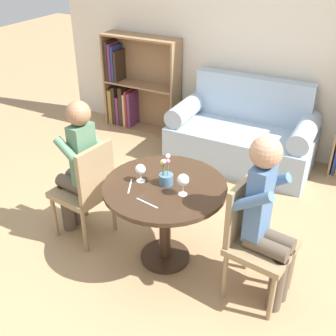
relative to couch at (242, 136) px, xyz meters
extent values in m
plane|color=tan|center=(0.00, -1.83, -0.31)|extent=(16.00, 16.00, 0.00)
cube|color=silver|center=(0.00, 0.43, 1.04)|extent=(5.20, 0.05, 2.70)
cylinder|color=#382619|center=(0.00, -1.83, 0.37)|extent=(0.92, 0.92, 0.03)
cylinder|color=#382619|center=(0.00, -1.83, 0.04)|extent=(0.09, 0.09, 0.64)
cylinder|color=#382619|center=(0.00, -1.83, -0.30)|extent=(0.40, 0.40, 0.03)
cube|color=#9EB2C6|center=(0.00, -0.05, -0.10)|extent=(1.55, 0.80, 0.42)
cube|color=#9EB2C6|center=(0.00, 0.27, 0.36)|extent=(1.33, 0.16, 0.50)
cylinder|color=#9EB2C6|center=(-0.67, -0.05, 0.22)|extent=(0.22, 0.72, 0.22)
cylinder|color=#9EB2C6|center=(0.67, -0.05, 0.22)|extent=(0.22, 0.72, 0.22)
cube|color=#93704C|center=(-1.44, 0.37, 0.29)|extent=(1.00, 0.02, 1.21)
cube|color=#93704C|center=(-1.93, 0.24, 0.29)|extent=(0.02, 0.28, 1.21)
cube|color=#93704C|center=(-0.95, 0.24, 0.29)|extent=(0.02, 0.28, 1.21)
cube|color=#93704C|center=(-1.44, 0.24, -0.30)|extent=(0.95, 0.28, 0.02)
cube|color=#93704C|center=(-1.44, 0.24, 0.29)|extent=(0.95, 0.28, 0.02)
cube|color=#93704C|center=(-1.44, 0.24, 0.88)|extent=(0.95, 0.28, 0.02)
cube|color=olive|center=(-1.88, 0.23, -0.06)|extent=(0.05, 0.23, 0.46)
cube|color=#332319|center=(-1.82, 0.23, -0.03)|extent=(0.04, 0.23, 0.51)
cube|color=#602D5B|center=(-1.77, 0.23, -0.10)|extent=(0.04, 0.23, 0.38)
cube|color=#332319|center=(-1.71, 0.23, -0.03)|extent=(0.05, 0.23, 0.52)
cube|color=tan|center=(-1.66, 0.23, -0.07)|extent=(0.03, 0.23, 0.44)
cube|color=maroon|center=(-1.63, 0.23, -0.05)|extent=(0.03, 0.23, 0.49)
cube|color=#602D5B|center=(-1.59, 0.23, -0.06)|extent=(0.04, 0.23, 0.47)
cube|color=#332319|center=(-1.88, 0.23, 0.55)|extent=(0.04, 0.23, 0.50)
cube|color=#602D5B|center=(-1.84, 0.23, 0.54)|extent=(0.04, 0.23, 0.47)
cube|color=navy|center=(-1.80, 0.23, 0.53)|extent=(0.03, 0.23, 0.45)
cube|color=#332319|center=(-1.76, 0.23, 0.50)|extent=(0.03, 0.23, 0.39)
cylinder|color=#937A56|center=(-0.92, -1.67, -0.11)|extent=(0.04, 0.04, 0.40)
cylinder|color=#937A56|center=(-0.97, -2.02, -0.11)|extent=(0.04, 0.04, 0.40)
cylinder|color=#937A56|center=(-0.57, -1.71, -0.11)|extent=(0.04, 0.04, 0.40)
cylinder|color=#937A56|center=(-0.62, -2.07, -0.11)|extent=(0.04, 0.04, 0.40)
cube|color=#937A56|center=(-0.77, -1.87, 0.11)|extent=(0.47, 0.47, 0.05)
cube|color=#937A56|center=(-0.58, -1.89, 0.36)|extent=(0.09, 0.38, 0.45)
cylinder|color=#937A56|center=(0.92, -2.05, -0.11)|extent=(0.04, 0.04, 0.40)
cylinder|color=#937A56|center=(0.97, -1.69, -0.11)|extent=(0.04, 0.04, 0.40)
cylinder|color=#937A56|center=(0.57, -2.00, -0.11)|extent=(0.04, 0.04, 0.40)
cylinder|color=#937A56|center=(0.62, -1.64, -0.11)|extent=(0.04, 0.04, 0.40)
cube|color=#937A56|center=(0.77, -1.85, 0.11)|extent=(0.47, 0.47, 0.05)
cube|color=#937A56|center=(0.58, -1.82, 0.36)|extent=(0.09, 0.38, 0.45)
cylinder|color=brown|center=(-0.92, -1.78, -0.09)|extent=(0.11, 0.11, 0.45)
cylinder|color=brown|center=(-0.94, -1.89, -0.09)|extent=(0.11, 0.11, 0.45)
cylinder|color=brown|center=(-0.81, -1.80, 0.19)|extent=(0.31, 0.15, 0.11)
cylinder|color=brown|center=(-0.83, -1.91, 0.19)|extent=(0.31, 0.15, 0.11)
cube|color=#517A5B|center=(-0.71, -1.87, 0.47)|extent=(0.15, 0.21, 0.55)
cylinder|color=#517A5B|center=(-0.69, -1.73, 0.55)|extent=(0.29, 0.11, 0.23)
cylinder|color=#517A5B|center=(-0.73, -2.00, 0.55)|extent=(0.29, 0.11, 0.23)
sphere|color=#936B4C|center=(-0.71, -1.87, 0.83)|extent=(0.19, 0.19, 0.19)
cylinder|color=brown|center=(0.92, -1.93, -0.09)|extent=(0.11, 0.11, 0.45)
cylinder|color=brown|center=(0.94, -1.82, -0.09)|extent=(0.11, 0.11, 0.45)
cylinder|color=brown|center=(0.81, -1.92, 0.19)|extent=(0.31, 0.15, 0.11)
cylinder|color=brown|center=(0.83, -1.81, 0.19)|extent=(0.31, 0.15, 0.11)
cube|color=#4C709E|center=(0.71, -1.85, 0.47)|extent=(0.15, 0.21, 0.55)
cylinder|color=#4C709E|center=(0.69, -1.98, 0.56)|extent=(0.29, 0.11, 0.23)
cylinder|color=#4C709E|center=(0.73, -1.71, 0.56)|extent=(0.29, 0.11, 0.23)
sphere|color=tan|center=(0.71, -1.85, 0.85)|extent=(0.21, 0.21, 0.21)
cylinder|color=white|center=(-0.19, -1.87, 0.39)|extent=(0.06, 0.06, 0.00)
cylinder|color=white|center=(-0.19, -1.87, 0.43)|extent=(0.01, 0.01, 0.07)
sphere|color=white|center=(-0.19, -1.87, 0.49)|extent=(0.08, 0.08, 0.08)
sphere|color=maroon|center=(-0.19, -1.87, 0.48)|extent=(0.06, 0.06, 0.06)
cylinder|color=white|center=(0.17, -1.88, 0.39)|extent=(0.06, 0.06, 0.00)
cylinder|color=white|center=(0.17, -1.88, 0.44)|extent=(0.01, 0.01, 0.08)
sphere|color=white|center=(0.17, -1.88, 0.51)|extent=(0.09, 0.09, 0.09)
cylinder|color=slate|center=(0.00, -1.81, 0.43)|extent=(0.11, 0.11, 0.08)
cylinder|color=#4C7A42|center=(-0.01, -1.83, 0.53)|extent=(0.01, 0.01, 0.12)
sphere|color=silver|center=(-0.01, -1.83, 0.59)|extent=(0.04, 0.04, 0.04)
cylinder|color=#4C7A42|center=(0.00, -1.78, 0.54)|extent=(0.00, 0.01, 0.14)
sphere|color=silver|center=(0.00, -1.78, 0.61)|extent=(0.04, 0.04, 0.04)
cylinder|color=#4C7A42|center=(-0.02, -1.83, 0.53)|extent=(0.00, 0.01, 0.11)
sphere|color=#EACC4C|center=(-0.02, -1.83, 0.58)|extent=(0.04, 0.04, 0.04)
cylinder|color=#4C7A42|center=(0.02, -1.82, 0.53)|extent=(0.00, 0.00, 0.12)
sphere|color=#D16684|center=(0.02, -1.82, 0.59)|extent=(0.04, 0.04, 0.04)
cylinder|color=#4C7A42|center=(-0.03, -1.81, 0.52)|extent=(0.00, 0.00, 0.10)
sphere|color=#D16684|center=(-0.03, -1.81, 0.57)|extent=(0.04, 0.04, 0.04)
cube|color=silver|center=(-0.22, -1.97, 0.39)|extent=(0.09, 0.18, 0.00)
cube|color=silver|center=(0.00, -2.09, 0.39)|extent=(0.19, 0.05, 0.00)
camera|label=1|loc=(1.24, -4.13, 2.06)|focal=45.00mm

